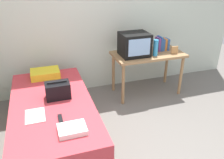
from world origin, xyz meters
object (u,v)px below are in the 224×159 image
Objects in this scene: picture_frame at (175,50)px; handbag at (58,90)px; bed at (54,119)px; water_bottle at (156,48)px; pillow at (45,74)px; tv at (134,44)px; magazine at (35,116)px; remote_dark at (60,119)px; folded_towel at (72,129)px; book_row at (162,44)px; desk at (148,58)px.

picture_frame is 1.99m from handbag.
bed is at bearing -139.08° from handbag.
pillow is at bearing 173.96° from water_bottle.
tv reaches higher than magazine.
pillow is at bearing 99.52° from handbag.
picture_frame is at bearing 13.67° from handbag.
magazine is 0.30m from remote_dark.
tv is (1.38, 0.69, 0.65)m from bed.
magazine is (-1.89, -0.83, -0.33)m from water_bottle.
tv is 0.34m from water_bottle.
tv is 1.45m from handbag.
bed is at bearing 98.57° from remote_dark.
folded_towel is at bearing -83.29° from pillow.
remote_dark is (0.08, -1.17, -0.04)m from pillow.
pillow is at bearing 174.22° from picture_frame.
folded_towel reaches higher than magazine.
water_bottle is 2.00m from folded_towel.
book_row is at bearing 21.23° from handbag.
remote_dark is (-0.04, -0.49, -0.09)m from handbag.
water_bottle is 0.92× the size of folded_towel.
picture_frame is at bearing -67.51° from book_row.
picture_frame reaches higher than magazine.
bed is at bearing 103.01° from folded_towel.
magazine is at bearing -156.30° from water_bottle.
tv is at bearing 39.87° from remote_dark.
book_row reaches higher than handbag.
water_bottle is 0.89× the size of magazine.
desk is at bearing 27.67° from magazine.
book_row reaches higher than desk.
handbag is at bearing 85.78° from remote_dark.
bed is 2.16m from book_row.
magazine is (-2.12, -1.05, -0.31)m from book_row.
book_row is (1.93, 0.80, 0.57)m from bed.
remote_dark reaches higher than bed.
bed is 15.90× the size of picture_frame.
tv reaches higher than remote_dark.
water_bottle reaches higher than bed.
tv reaches higher than picture_frame.
handbag is 0.50m from remote_dark.
remote_dark is 0.26m from folded_towel.
book_row is 0.78× the size of handbag.
magazine is at bearing -152.33° from desk.
desk is 4.95× the size of book_row.
desk is 3.87× the size of handbag.
pillow is 1.17m from remote_dark.
water_bottle is 1.69m from handbag.
folded_towel is (-1.54, -1.23, -0.31)m from water_bottle.
picture_frame is 0.30× the size of pillow.
water_bottle is (1.69, 0.58, 0.60)m from bed.
pillow is at bearing 91.21° from bed.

